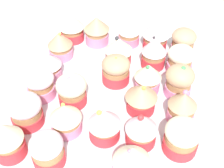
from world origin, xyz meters
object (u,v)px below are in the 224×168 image
at_px(cupcake_8, 65,118).
at_px(cupcake_9, 47,150).
at_px(cupcake_7, 72,90).
at_px(baking_tray, 112,96).
at_px(cupcake_0, 72,27).
at_px(cupcake_4, 26,110).
at_px(cupcake_18, 142,129).
at_px(cupcake_16, 148,77).
at_px(cupcake_24, 182,137).
at_px(cupcake_13, 104,123).
at_px(cupcake_22, 179,81).
at_px(cupcake_15, 154,52).
at_px(cupcake_17, 141,97).
at_px(cupcake_6, 97,30).
at_px(cupcake_19, 132,162).
at_px(cupcake_11, 119,50).
at_px(cupcake_21, 180,59).
at_px(cupcake_10, 129,33).
at_px(cupcake_2, 48,65).
at_px(cupcake_23, 182,106).
at_px(cupcake_20, 183,41).
at_px(cupcake_5, 6,139).
at_px(cupcake_14, 156,34).
at_px(cupcake_1, 60,45).
at_px(cupcake_3, 40,84).

relative_size(cupcake_8, cupcake_9, 1.04).
bearing_deg(cupcake_7, cupcake_8, 7.32).
bearing_deg(baking_tray, cupcake_0, -141.77).
distance_m(cupcake_4, cupcake_18, 0.22).
height_order(cupcake_16, cupcake_24, cupcake_16).
xyz_separation_m(cupcake_13, cupcake_22, (-0.14, 0.13, -0.00)).
height_order(cupcake_15, cupcake_17, cupcake_15).
relative_size(cupcake_8, cupcake_24, 1.00).
bearing_deg(cupcake_13, cupcake_9, -49.36).
bearing_deg(cupcake_13, cupcake_6, -164.15).
height_order(cupcake_15, cupcake_19, cupcake_15).
bearing_deg(cupcake_0, cupcake_7, 16.69).
xyz_separation_m(baking_tray, cupcake_17, (0.03, 0.06, 0.04)).
relative_size(baking_tray, cupcake_18, 6.33).
bearing_deg(cupcake_19, cupcake_11, -165.84).
bearing_deg(cupcake_21, cupcake_10, -122.73).
bearing_deg(cupcake_4, baking_tray, 126.02).
xyz_separation_m(cupcake_2, cupcake_23, (0.07, 0.29, 0.00)).
height_order(cupcake_22, cupcake_23, cupcake_22).
bearing_deg(cupcake_24, cupcake_18, -91.70).
distance_m(cupcake_19, cupcake_23, 0.16).
height_order(cupcake_8, cupcake_20, cupcake_8).
distance_m(cupcake_2, cupcake_8, 0.16).
distance_m(cupcake_2, cupcake_5, 0.21).
height_order(cupcake_11, cupcake_14, cupcake_14).
relative_size(cupcake_2, cupcake_14, 0.85).
distance_m(cupcake_13, cupcake_22, 0.19).
height_order(cupcake_10, cupcake_21, cupcake_21).
bearing_deg(cupcake_0, cupcake_24, 44.75).
xyz_separation_m(baking_tray, cupcake_14, (-0.18, 0.07, 0.05)).
relative_size(cupcake_16, cupcake_22, 0.95).
distance_m(cupcake_6, cupcake_22, 0.25).
xyz_separation_m(cupcake_2, cupcake_16, (0.00, 0.22, 0.00)).
height_order(cupcake_5, cupcake_6, cupcake_5).
height_order(cupcake_8, cupcake_22, cupcake_22).
bearing_deg(cupcake_1, cupcake_11, 92.57).
xyz_separation_m(cupcake_6, cupcake_20, (0.00, 0.21, -0.00)).
distance_m(cupcake_16, cupcake_19, 0.21).
xyz_separation_m(cupcake_0, cupcake_10, (-0.01, 0.15, -0.01)).
height_order(cupcake_10, cupcake_11, cupcake_11).
relative_size(cupcake_15, cupcake_20, 1.23).
distance_m(cupcake_11, cupcake_19, 0.30).
bearing_deg(cupcake_23, cupcake_0, -127.45).
xyz_separation_m(cupcake_15, cupcake_19, (0.29, -0.01, -0.00)).
bearing_deg(cupcake_4, cupcake_7, 134.12).
distance_m(cupcake_13, cupcake_21, 0.25).
xyz_separation_m(cupcake_10, cupcake_16, (0.16, 0.06, 0.00)).
bearing_deg(cupcake_24, cupcake_15, -162.53).
xyz_separation_m(cupcake_10, cupcake_22, (0.16, 0.13, 0.01)).
xyz_separation_m(cupcake_3, cupcake_15, (-0.14, 0.22, 0.01)).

